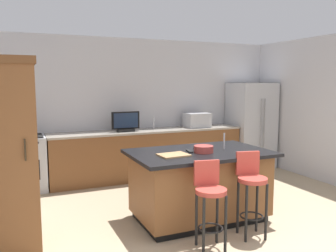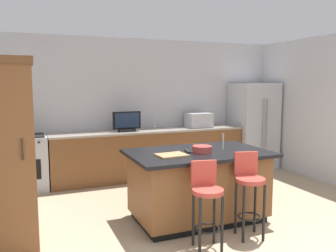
# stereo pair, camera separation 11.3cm
# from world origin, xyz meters

# --- Properties ---
(wall_back) EXTENTS (6.04, 0.12, 2.65)m
(wall_back) POSITION_xyz_m (0.00, 4.48, 1.33)
(wall_back) COLOR #BCBCC1
(wall_back) RESTS_ON ground_plane
(counter_back) EXTENTS (3.74, 0.62, 0.92)m
(counter_back) POSITION_xyz_m (-0.03, 4.10, 0.46)
(counter_back) COLOR brown
(counter_back) RESTS_ON ground_plane
(kitchen_island) EXTENTS (1.82, 1.13, 0.92)m
(kitchen_island) POSITION_xyz_m (-0.16, 1.87, 0.47)
(kitchen_island) COLOR black
(kitchen_island) RESTS_ON ground_plane
(refrigerator) EXTENTS (0.87, 0.77, 1.80)m
(refrigerator) POSITION_xyz_m (2.28, 4.04, 0.90)
(refrigerator) COLOR #B7BABF
(refrigerator) RESTS_ON ground_plane
(range_oven) EXTENTS (0.80, 0.63, 0.94)m
(range_oven) POSITION_xyz_m (-2.31, 4.10, 0.47)
(range_oven) COLOR #B7BABF
(range_oven) RESTS_ON ground_plane
(cabinet_tower) EXTENTS (0.66, 0.62, 2.07)m
(cabinet_tower) POSITION_xyz_m (-2.46, 1.93, 1.08)
(cabinet_tower) COLOR brown
(cabinet_tower) RESTS_ON ground_plane
(microwave) EXTENTS (0.48, 0.36, 0.29)m
(microwave) POSITION_xyz_m (1.00, 4.10, 1.06)
(microwave) COLOR #B7BABF
(microwave) RESTS_ON counter_back
(tv_monitor) EXTENTS (0.52, 0.16, 0.37)m
(tv_monitor) POSITION_xyz_m (-0.51, 4.05, 1.09)
(tv_monitor) COLOR black
(tv_monitor) RESTS_ON counter_back
(sink_faucet_back) EXTENTS (0.02, 0.02, 0.24)m
(sink_faucet_back) POSITION_xyz_m (0.10, 4.20, 1.04)
(sink_faucet_back) COLOR #B2B2B7
(sink_faucet_back) RESTS_ON counter_back
(sink_faucet_island) EXTENTS (0.02, 0.02, 0.22)m
(sink_faucet_island) POSITION_xyz_m (0.21, 1.87, 1.03)
(sink_faucet_island) COLOR #B2B2B7
(sink_faucet_island) RESTS_ON kitchen_island
(bar_stool_left) EXTENTS (0.34, 0.36, 0.96)m
(bar_stool_left) POSITION_xyz_m (-0.46, 1.09, 0.57)
(bar_stool_left) COLOR #B23D33
(bar_stool_left) RESTS_ON ground_plane
(bar_stool_right) EXTENTS (0.35, 0.37, 0.99)m
(bar_stool_right) POSITION_xyz_m (0.15, 1.17, 0.60)
(bar_stool_right) COLOR #B23D33
(bar_stool_right) RESTS_ON ground_plane
(fruit_bowl) EXTENTS (0.25, 0.25, 0.09)m
(fruit_bowl) POSITION_xyz_m (-0.16, 1.78, 0.96)
(fruit_bowl) COLOR #993833
(fruit_bowl) RESTS_ON kitchen_island
(cell_phone) EXTENTS (0.14, 0.16, 0.01)m
(cell_phone) POSITION_xyz_m (-0.11, 2.08, 0.92)
(cell_phone) COLOR black
(cell_phone) RESTS_ON kitchen_island
(tv_remote) EXTENTS (0.07, 0.17, 0.02)m
(tv_remote) POSITION_xyz_m (-0.31, 1.88, 0.93)
(tv_remote) COLOR black
(tv_remote) RESTS_ON kitchen_island
(cutting_board) EXTENTS (0.38, 0.30, 0.02)m
(cutting_board) POSITION_xyz_m (-0.59, 1.75, 0.93)
(cutting_board) COLOR #A87F51
(cutting_board) RESTS_ON kitchen_island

